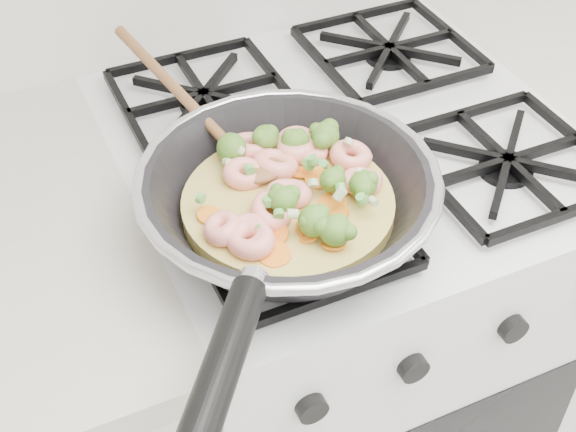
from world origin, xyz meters
name	(u,v)px	position (x,y,z in m)	size (l,w,h in m)	color
stove	(334,341)	(0.00, 1.70, 0.46)	(0.60, 0.60, 0.92)	white
skillet	(287,196)	(-0.15, 1.56, 0.96)	(0.39, 0.61, 0.11)	black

